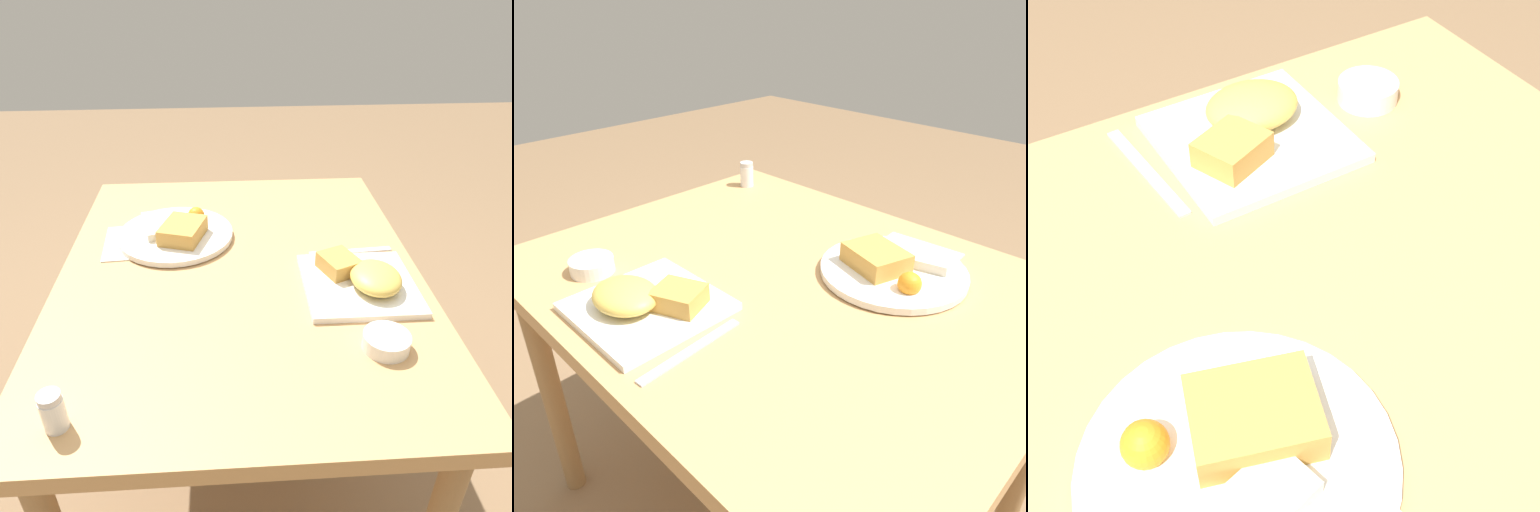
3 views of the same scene
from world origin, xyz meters
TOP-DOWN VIEW (x-y plane):
  - ground_plane at (0.00, 0.00)m, footprint 8.00×8.00m
  - dining_table at (0.00, 0.00)m, footprint 1.02×0.81m
  - menu_card at (0.15, 0.19)m, footprint 0.19×0.29m
  - plate_square_near at (-0.09, -0.26)m, footprint 0.24×0.24m
  - plate_oval_far at (0.15, 0.15)m, footprint 0.29×0.29m
  - sauce_ramekin at (-0.28, -0.26)m, footprint 0.09×0.09m
  - salt_shaker at (-0.42, 0.30)m, footprint 0.04×0.04m
  - butter_knife at (0.06, -0.27)m, footprint 0.03×0.20m

SIDE VIEW (x-z plane):
  - ground_plane at x=0.00m, z-range 0.00..0.00m
  - dining_table at x=0.00m, z-range 0.27..0.99m
  - menu_card at x=0.15m, z-range 0.71..0.72m
  - butter_knife at x=0.06m, z-range 0.71..0.72m
  - sauce_ramekin at x=-0.28m, z-range 0.71..0.74m
  - plate_oval_far at x=0.15m, z-range 0.70..0.76m
  - plate_square_near at x=-0.09m, z-range 0.71..0.76m
  - salt_shaker at x=-0.42m, z-range 0.71..0.78m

